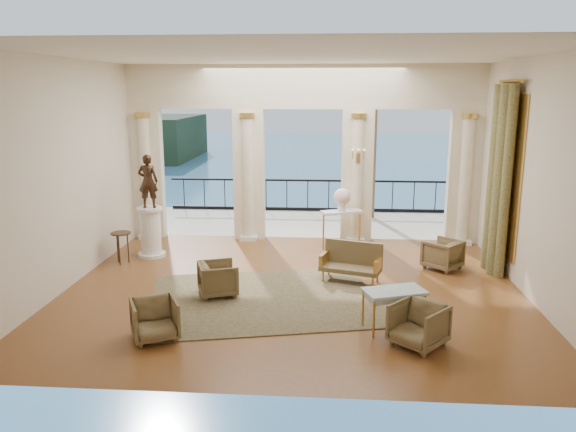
# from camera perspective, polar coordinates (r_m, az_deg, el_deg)

# --- Properties ---
(floor) EXTENTS (9.00, 9.00, 0.00)m
(floor) POSITION_cam_1_polar(r_m,az_deg,el_deg) (11.27, 0.50, -7.43)
(floor) COLOR #44270F
(floor) RESTS_ON ground
(room_walls) EXTENTS (9.00, 9.00, 9.00)m
(room_walls) POSITION_cam_1_polar(r_m,az_deg,el_deg) (9.52, 0.10, 6.65)
(room_walls) COLOR beige
(room_walls) RESTS_ON ground
(arcade) EXTENTS (9.00, 0.56, 4.50)m
(arcade) POSITION_cam_1_polar(r_m,az_deg,el_deg) (14.45, 1.52, 7.57)
(arcade) COLOR beige
(arcade) RESTS_ON ground
(terrace) EXTENTS (10.00, 3.60, 0.10)m
(terrace) POSITION_cam_1_polar(r_m,az_deg,el_deg) (16.84, 1.79, -0.77)
(terrace) COLOR #A19A89
(terrace) RESTS_ON ground
(balustrade) EXTENTS (9.00, 0.06, 1.03)m
(balustrade) POSITION_cam_1_polar(r_m,az_deg,el_deg) (18.30, 2.02, 1.80)
(balustrade) COLOR black
(balustrade) RESTS_ON terrace
(palm_tree) EXTENTS (2.00, 2.00, 4.50)m
(palm_tree) POSITION_cam_1_polar(r_m,az_deg,el_deg) (17.21, 8.86, 13.29)
(palm_tree) COLOR #4C3823
(palm_tree) RESTS_ON terrace
(headland) EXTENTS (22.00, 18.00, 6.00)m
(headland) POSITION_cam_1_polar(r_m,az_deg,el_deg) (86.48, -16.73, 7.69)
(headland) COLOR black
(headland) RESTS_ON sea
(sea) EXTENTS (160.00, 160.00, 0.00)m
(sea) POSITION_cam_1_polar(r_m,az_deg,el_deg) (71.25, 3.65, 4.79)
(sea) COLOR #2E689B
(sea) RESTS_ON ground
(curtain) EXTENTS (0.33, 1.40, 4.09)m
(curtain) POSITION_cam_1_polar(r_m,az_deg,el_deg) (12.72, 20.66, 3.48)
(curtain) COLOR #4A4625
(curtain) RESTS_ON ground
(window_frame) EXTENTS (0.04, 1.60, 3.40)m
(window_frame) POSITION_cam_1_polar(r_m,az_deg,el_deg) (12.76, 21.50, 3.81)
(window_frame) COLOR gold
(window_frame) RESTS_ON room_walls
(wall_sconce) EXTENTS (0.30, 0.11, 0.33)m
(wall_sconce) POSITION_cam_1_polar(r_m,az_deg,el_deg) (14.18, 7.14, 5.93)
(wall_sconce) COLOR gold
(wall_sconce) RESTS_ON arcade
(rug) EXTENTS (4.83, 4.11, 0.02)m
(rug) POSITION_cam_1_polar(r_m,az_deg,el_deg) (10.76, -2.42, -8.40)
(rug) COLOR #32361B
(rug) RESTS_ON ground
(armchair_a) EXTENTS (0.91, 0.89, 0.71)m
(armchair_a) POSITION_cam_1_polar(r_m,az_deg,el_deg) (9.28, -13.40, -10.00)
(armchair_a) COLOR #40331E
(armchair_a) RESTS_ON ground
(armchair_b) EXTENTS (0.99, 0.99, 0.75)m
(armchair_b) POSITION_cam_1_polar(r_m,az_deg,el_deg) (9.03, 13.11, -10.53)
(armchair_b) COLOR #40331E
(armchair_b) RESTS_ON ground
(armchair_c) EXTENTS (0.96, 0.97, 0.73)m
(armchair_c) POSITION_cam_1_polar(r_m,az_deg,el_deg) (12.87, 15.42, -3.62)
(armchair_c) COLOR #40331E
(armchair_c) RESTS_ON ground
(armchair_d) EXTENTS (0.86, 0.88, 0.72)m
(armchair_d) POSITION_cam_1_polar(r_m,az_deg,el_deg) (10.93, -7.12, -6.19)
(armchair_d) COLOR #40331E
(armchair_d) RESTS_ON ground
(settee) EXTENTS (1.33, 0.87, 0.81)m
(settee) POSITION_cam_1_polar(r_m,az_deg,el_deg) (11.72, 6.48, -4.65)
(settee) COLOR #40331E
(settee) RESTS_ON ground
(game_table) EXTENTS (1.11, 0.83, 0.68)m
(game_table) POSITION_cam_1_polar(r_m,az_deg,el_deg) (9.46, 10.74, -7.79)
(game_table) COLOR #9BB9C4
(game_table) RESTS_ON ground
(pedestal) EXTENTS (0.65, 0.65, 1.19)m
(pedestal) POSITION_cam_1_polar(r_m,az_deg,el_deg) (13.65, -13.76, -1.69)
(pedestal) COLOR silver
(pedestal) RESTS_ON ground
(statue) EXTENTS (0.47, 0.33, 1.25)m
(statue) POSITION_cam_1_polar(r_m,az_deg,el_deg) (13.40, -14.04, 3.46)
(statue) COLOR #2F1F14
(statue) RESTS_ON pedestal
(console_table) EXTENTS (1.08, 0.72, 0.95)m
(console_table) POSITION_cam_1_polar(r_m,az_deg,el_deg) (13.96, 5.47, -0.12)
(console_table) COLOR silver
(console_table) RESTS_ON ground
(urn) EXTENTS (0.42, 0.42, 0.56)m
(urn) POSITION_cam_1_polar(r_m,az_deg,el_deg) (13.86, 5.52, 1.82)
(urn) COLOR silver
(urn) RESTS_ON console_table
(side_table) EXTENTS (0.45, 0.45, 0.73)m
(side_table) POSITION_cam_1_polar(r_m,az_deg,el_deg) (13.25, -16.62, -2.05)
(side_table) COLOR black
(side_table) RESTS_ON ground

